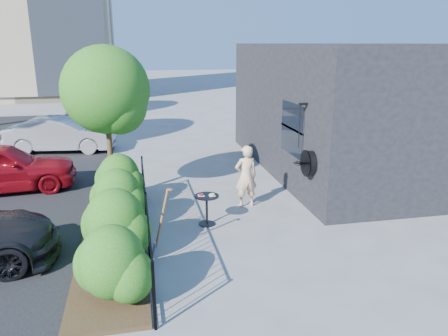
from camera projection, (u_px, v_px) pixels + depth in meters
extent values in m
plane|color=gray|center=(218.00, 235.00, 9.48)|extent=(120.00, 120.00, 0.00)
cube|color=black|center=(357.00, 107.00, 14.23)|extent=(6.00, 9.00, 4.00)
cube|color=black|center=(292.00, 129.00, 11.73)|extent=(0.04, 1.60, 1.40)
cube|color=black|center=(292.00, 129.00, 11.73)|extent=(0.05, 1.70, 0.06)
cylinder|color=black|center=(309.00, 163.00, 10.45)|extent=(0.18, 0.60, 0.60)
cylinder|color=black|center=(306.00, 163.00, 10.43)|extent=(0.03, 0.64, 0.64)
cube|color=black|center=(304.00, 104.00, 10.54)|extent=(0.25, 0.06, 0.06)
cylinder|color=black|center=(300.00, 127.00, 10.68)|extent=(0.02, 0.02, 1.05)
cylinder|color=black|center=(154.00, 296.00, 6.21)|extent=(0.05, 0.05, 1.10)
cylinder|color=black|center=(147.00, 217.00, 9.03)|extent=(0.05, 0.05, 1.10)
cylinder|color=black|center=(143.00, 176.00, 11.86)|extent=(0.05, 0.05, 1.10)
cube|color=black|center=(145.00, 194.00, 8.89)|extent=(0.03, 6.00, 0.03)
cube|color=black|center=(148.00, 237.00, 9.16)|extent=(0.03, 6.00, 0.03)
cylinder|color=black|center=(154.00, 292.00, 6.30)|extent=(0.02, 0.02, 1.04)
cylinder|color=black|center=(153.00, 285.00, 6.49)|extent=(0.02, 0.02, 1.04)
cylinder|color=black|center=(152.00, 278.00, 6.68)|extent=(0.02, 0.02, 1.04)
cylinder|color=black|center=(152.00, 272.00, 6.87)|extent=(0.02, 0.02, 1.04)
cylinder|color=black|center=(151.00, 266.00, 7.06)|extent=(0.02, 0.02, 1.04)
cylinder|color=black|center=(151.00, 260.00, 7.25)|extent=(0.02, 0.02, 1.04)
cylinder|color=black|center=(150.00, 255.00, 7.43)|extent=(0.02, 0.02, 1.04)
cylinder|color=black|center=(150.00, 249.00, 7.62)|extent=(0.02, 0.02, 1.04)
cylinder|color=black|center=(149.00, 244.00, 7.81)|extent=(0.02, 0.02, 1.04)
cylinder|color=black|center=(149.00, 240.00, 8.00)|extent=(0.02, 0.02, 1.04)
cylinder|color=black|center=(148.00, 235.00, 8.19)|extent=(0.02, 0.02, 1.04)
cylinder|color=black|center=(148.00, 231.00, 8.37)|extent=(0.02, 0.02, 1.04)
cylinder|color=black|center=(148.00, 227.00, 8.56)|extent=(0.02, 0.02, 1.04)
cylinder|color=black|center=(147.00, 223.00, 8.75)|extent=(0.02, 0.02, 1.04)
cylinder|color=black|center=(147.00, 219.00, 8.94)|extent=(0.02, 0.02, 1.04)
cylinder|color=black|center=(146.00, 215.00, 9.13)|extent=(0.02, 0.02, 1.04)
cylinder|color=black|center=(146.00, 212.00, 9.32)|extent=(0.02, 0.02, 1.04)
cylinder|color=black|center=(146.00, 208.00, 9.50)|extent=(0.02, 0.02, 1.04)
cylinder|color=black|center=(145.00, 205.00, 9.69)|extent=(0.02, 0.02, 1.04)
cylinder|color=black|center=(145.00, 202.00, 9.88)|extent=(0.02, 0.02, 1.04)
cylinder|color=black|center=(145.00, 199.00, 10.07)|extent=(0.02, 0.02, 1.04)
cylinder|color=black|center=(145.00, 196.00, 10.26)|extent=(0.02, 0.02, 1.04)
cylinder|color=black|center=(144.00, 193.00, 10.45)|extent=(0.02, 0.02, 1.04)
cylinder|color=black|center=(144.00, 191.00, 10.63)|extent=(0.02, 0.02, 1.04)
cylinder|color=black|center=(144.00, 188.00, 10.82)|extent=(0.02, 0.02, 1.04)
cylinder|color=black|center=(144.00, 186.00, 11.01)|extent=(0.02, 0.02, 1.04)
cylinder|color=black|center=(143.00, 183.00, 11.20)|extent=(0.02, 0.02, 1.04)
cylinder|color=black|center=(143.00, 181.00, 11.39)|extent=(0.02, 0.02, 1.04)
cylinder|color=black|center=(143.00, 179.00, 11.57)|extent=(0.02, 0.02, 1.04)
cylinder|color=black|center=(143.00, 177.00, 11.76)|extent=(0.02, 0.02, 1.04)
cube|color=#382616|center=(114.00, 243.00, 9.04)|extent=(1.30, 6.00, 0.08)
ellipsoid|color=#235B14|center=(112.00, 264.00, 6.80)|extent=(1.10, 1.10, 1.24)
ellipsoid|color=#235B14|center=(115.00, 224.00, 8.31)|extent=(1.10, 1.10, 1.24)
ellipsoid|color=#235B14|center=(118.00, 198.00, 9.72)|extent=(1.10, 1.10, 1.24)
ellipsoid|color=#235B14|center=(119.00, 179.00, 11.04)|extent=(1.10, 1.10, 1.24)
cylinder|color=#3F2B19|center=(110.00, 156.00, 11.33)|extent=(0.14, 0.14, 2.40)
sphere|color=#235B14|center=(106.00, 92.00, 10.88)|extent=(2.20, 2.20, 2.20)
sphere|color=#235B14|center=(119.00, 106.00, 10.84)|extent=(1.43, 1.43, 1.43)
cylinder|color=black|center=(207.00, 196.00, 9.85)|extent=(0.56, 0.56, 0.03)
cylinder|color=black|center=(207.00, 210.00, 9.95)|extent=(0.06, 0.06, 0.67)
cylinder|color=black|center=(207.00, 224.00, 10.04)|extent=(0.37, 0.37, 0.03)
cube|color=white|center=(201.00, 195.00, 9.84)|extent=(0.14, 0.14, 0.01)
cube|color=white|center=(212.00, 195.00, 9.84)|extent=(0.14, 0.14, 0.01)
torus|color=#4F0D1E|center=(201.00, 194.00, 9.84)|extent=(0.13, 0.13, 0.04)
torus|color=tan|center=(212.00, 194.00, 9.84)|extent=(0.13, 0.13, 0.04)
imported|color=beige|center=(246.00, 176.00, 10.96)|extent=(0.61, 0.43, 1.59)
cylinder|color=brown|center=(162.00, 219.00, 8.49)|extent=(0.33, 0.05, 1.22)
cube|color=gray|center=(154.00, 249.00, 8.63)|extent=(0.08, 0.18, 0.26)
cylinder|color=brown|center=(170.00, 189.00, 8.36)|extent=(0.10, 0.10, 0.05)
imported|color=#A3A4A8|center=(61.00, 134.00, 16.64)|extent=(4.15, 1.90, 1.32)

